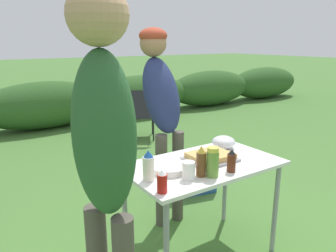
{
  "coord_description": "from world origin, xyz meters",
  "views": [
    {
      "loc": [
        -1.41,
        -1.66,
        1.57
      ],
      "look_at": [
        0.05,
        0.52,
        0.89
      ],
      "focal_mm": 35.0,
      "sensor_mm": 36.0,
      "label": 1
    }
  ],
  "objects_px": {
    "ketchup_bottle": "(162,182)",
    "folding_table": "(203,173)",
    "paper_cup_stack": "(189,170)",
    "standing_person_in_navy_coat": "(105,155)",
    "relish_jar": "(213,162)",
    "mixing_bowl": "(224,142)",
    "standing_person_with_beanie": "(161,99)",
    "cooler_box": "(190,175)",
    "food_tray": "(210,157)",
    "camp_chair_green_behind_table": "(141,112)",
    "mayo_bottle": "(148,166)",
    "bbq_sauce_bottle": "(231,161)",
    "beer_bottle": "(201,162)",
    "plate_stack": "(169,168)"
  },
  "relations": [
    {
      "from": "paper_cup_stack",
      "to": "standing_person_in_navy_coat",
      "type": "xyz_separation_m",
      "value": [
        -0.67,
        -0.3,
        0.33
      ]
    },
    {
      "from": "relish_jar",
      "to": "beer_bottle",
      "type": "bearing_deg",
      "value": 142.94
    },
    {
      "from": "bbq_sauce_bottle",
      "to": "standing_person_with_beanie",
      "type": "xyz_separation_m",
      "value": [
        0.02,
        0.87,
        0.28
      ]
    },
    {
      "from": "bbq_sauce_bottle",
      "to": "mayo_bottle",
      "type": "xyz_separation_m",
      "value": [
        -0.52,
        0.18,
        0.02
      ]
    },
    {
      "from": "food_tray",
      "to": "standing_person_in_navy_coat",
      "type": "relative_size",
      "value": 0.19
    },
    {
      "from": "food_tray",
      "to": "relish_jar",
      "type": "relative_size",
      "value": 1.74
    },
    {
      "from": "mixing_bowl",
      "to": "paper_cup_stack",
      "type": "xyz_separation_m",
      "value": [
        -0.6,
        -0.33,
        0.01
      ]
    },
    {
      "from": "ketchup_bottle",
      "to": "folding_table",
      "type": "bearing_deg",
      "value": 24.9
    },
    {
      "from": "food_tray",
      "to": "ketchup_bottle",
      "type": "xyz_separation_m",
      "value": [
        -0.56,
        -0.24,
        0.04
      ]
    },
    {
      "from": "camp_chair_green_behind_table",
      "to": "beer_bottle",
      "type": "bearing_deg",
      "value": -83.64
    },
    {
      "from": "ketchup_bottle",
      "to": "bbq_sauce_bottle",
      "type": "distance_m",
      "value": 0.54
    },
    {
      "from": "food_tray",
      "to": "camp_chair_green_behind_table",
      "type": "bearing_deg",
      "value": 70.4
    },
    {
      "from": "mixing_bowl",
      "to": "ketchup_bottle",
      "type": "xyz_separation_m",
      "value": [
        -0.84,
        -0.4,
        0.02
      ]
    },
    {
      "from": "mayo_bottle",
      "to": "mixing_bowl",
      "type": "bearing_deg",
      "value": 14.22
    },
    {
      "from": "paper_cup_stack",
      "to": "bbq_sauce_bottle",
      "type": "bearing_deg",
      "value": -11.45
    },
    {
      "from": "ketchup_bottle",
      "to": "standing_person_in_navy_coat",
      "type": "height_order",
      "value": "standing_person_in_navy_coat"
    },
    {
      "from": "ketchup_bottle",
      "to": "cooler_box",
      "type": "bearing_deg",
      "value": 46.35
    },
    {
      "from": "plate_stack",
      "to": "standing_person_with_beanie",
      "type": "bearing_deg",
      "value": 61.29
    },
    {
      "from": "mixing_bowl",
      "to": "ketchup_bottle",
      "type": "relative_size",
      "value": 1.32
    },
    {
      "from": "mixing_bowl",
      "to": "mayo_bottle",
      "type": "bearing_deg",
      "value": -165.78
    },
    {
      "from": "beer_bottle",
      "to": "camp_chair_green_behind_table",
      "type": "bearing_deg",
      "value": 67.61
    },
    {
      "from": "food_tray",
      "to": "beer_bottle",
      "type": "relative_size",
      "value": 1.68
    },
    {
      "from": "standing_person_with_beanie",
      "to": "cooler_box",
      "type": "height_order",
      "value": "standing_person_with_beanie"
    },
    {
      "from": "folding_table",
      "to": "cooler_box",
      "type": "relative_size",
      "value": 2.04
    },
    {
      "from": "standing_person_with_beanie",
      "to": "camp_chair_green_behind_table",
      "type": "xyz_separation_m",
      "value": [
        1.03,
        2.23,
        -0.63
      ]
    },
    {
      "from": "food_tray",
      "to": "standing_person_with_beanie",
      "type": "relative_size",
      "value": 0.2
    },
    {
      "from": "standing_person_in_navy_coat",
      "to": "standing_person_with_beanie",
      "type": "bearing_deg",
      "value": -63.57
    },
    {
      "from": "paper_cup_stack",
      "to": "relish_jar",
      "type": "xyz_separation_m",
      "value": [
        0.15,
        -0.05,
        0.04
      ]
    },
    {
      "from": "folding_table",
      "to": "bbq_sauce_bottle",
      "type": "bearing_deg",
      "value": -76.41
    },
    {
      "from": "plate_stack",
      "to": "cooler_box",
      "type": "height_order",
      "value": "plate_stack"
    },
    {
      "from": "standing_person_with_beanie",
      "to": "ketchup_bottle",
      "type": "bearing_deg",
      "value": -122.92
    },
    {
      "from": "mixing_bowl",
      "to": "standing_person_in_navy_coat",
      "type": "xyz_separation_m",
      "value": [
        -1.27,
        -0.63,
        0.33
      ]
    },
    {
      "from": "folding_table",
      "to": "mayo_bottle",
      "type": "distance_m",
      "value": 0.5
    },
    {
      "from": "ketchup_bottle",
      "to": "mayo_bottle",
      "type": "relative_size",
      "value": 0.72
    },
    {
      "from": "ketchup_bottle",
      "to": "standing_person_with_beanie",
      "type": "bearing_deg",
      "value": 57.56
    },
    {
      "from": "mayo_bottle",
      "to": "standing_person_in_navy_coat",
      "type": "bearing_deg",
      "value": -136.95
    },
    {
      "from": "plate_stack",
      "to": "cooler_box",
      "type": "xyz_separation_m",
      "value": [
        0.89,
        0.91,
        -0.59
      ]
    },
    {
      "from": "ketchup_bottle",
      "to": "standing_person_in_navy_coat",
      "type": "relative_size",
      "value": 0.08
    },
    {
      "from": "mayo_bottle",
      "to": "ketchup_bottle",
      "type": "bearing_deg",
      "value": -96.69
    },
    {
      "from": "folding_table",
      "to": "beer_bottle",
      "type": "height_order",
      "value": "beer_bottle"
    },
    {
      "from": "standing_person_in_navy_coat",
      "to": "camp_chair_green_behind_table",
      "type": "xyz_separation_m",
      "value": [
        2.02,
        3.34,
        -0.65
      ]
    },
    {
      "from": "bbq_sauce_bottle",
      "to": "standing_person_in_navy_coat",
      "type": "height_order",
      "value": "standing_person_in_navy_coat"
    },
    {
      "from": "relish_jar",
      "to": "mixing_bowl",
      "type": "bearing_deg",
      "value": 40.04
    },
    {
      "from": "mixing_bowl",
      "to": "beer_bottle",
      "type": "distance_m",
      "value": 0.61
    },
    {
      "from": "mayo_bottle",
      "to": "standing_person_with_beanie",
      "type": "xyz_separation_m",
      "value": [
        0.54,
        0.69,
        0.26
      ]
    },
    {
      "from": "food_tray",
      "to": "bbq_sauce_bottle",
      "type": "height_order",
      "value": "bbq_sauce_bottle"
    },
    {
      "from": "relish_jar",
      "to": "mayo_bottle",
      "type": "bearing_deg",
      "value": 154.96
    },
    {
      "from": "folding_table",
      "to": "bbq_sauce_bottle",
      "type": "xyz_separation_m",
      "value": [
        0.05,
        -0.22,
        0.15
      ]
    },
    {
      "from": "standing_person_with_beanie",
      "to": "standing_person_in_navy_coat",
      "type": "relative_size",
      "value": 0.94
    },
    {
      "from": "ketchup_bottle",
      "to": "relish_jar",
      "type": "bearing_deg",
      "value": 2.42
    }
  ]
}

